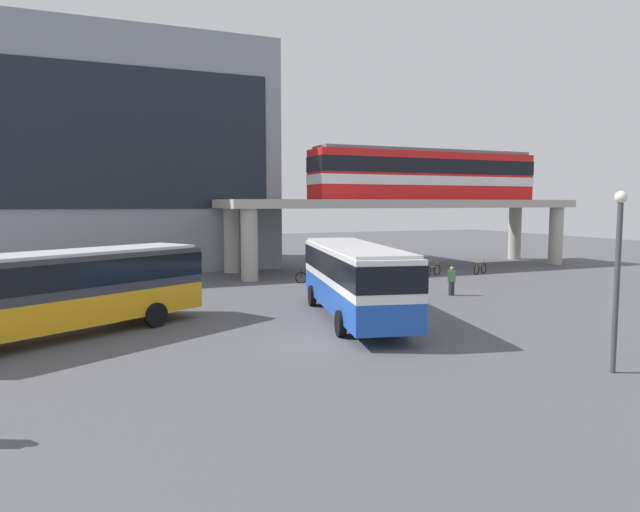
% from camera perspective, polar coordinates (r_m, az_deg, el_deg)
% --- Properties ---
extents(ground_plane, '(120.00, 120.00, 0.00)m').
position_cam_1_polar(ground_plane, '(30.37, -5.95, -4.22)').
color(ground_plane, '#515156').
extents(station_building, '(24.81, 12.98, 17.12)m').
position_cam_1_polar(station_building, '(47.78, -20.89, 9.23)').
color(station_building, gray).
rests_on(station_building, ground_plane).
extents(elevated_platform, '(28.17, 6.40, 5.25)m').
position_cam_1_polar(elevated_platform, '(44.27, 8.38, 4.59)').
color(elevated_platform, '#ADA89E').
rests_on(elevated_platform, ground_plane).
extents(train, '(18.65, 2.96, 3.84)m').
position_cam_1_polar(train, '(45.31, 10.49, 8.02)').
color(train, red).
rests_on(train, elevated_platform).
extents(bus_main, '(4.86, 11.33, 3.22)m').
position_cam_1_polar(bus_main, '(24.63, 3.41, -1.76)').
color(bus_main, '#1E4CB2').
rests_on(bus_main, ground_plane).
extents(bus_secondary, '(10.84, 7.70, 3.22)m').
position_cam_1_polar(bus_secondary, '(23.37, -24.09, -2.60)').
color(bus_secondary, orange).
rests_on(bus_secondary, ground_plane).
extents(bicycle_red, '(1.76, 0.44, 1.04)m').
position_cam_1_polar(bicycle_red, '(38.02, 8.46, -1.78)').
color(bicycle_red, black).
rests_on(bicycle_red, ground_plane).
extents(bicycle_blue, '(1.77, 0.38, 1.04)m').
position_cam_1_polar(bicycle_blue, '(33.95, 0.88, -2.57)').
color(bicycle_blue, black).
rests_on(bicycle_blue, ground_plane).
extents(bicycle_black, '(1.69, 0.71, 1.04)m').
position_cam_1_polar(bicycle_black, '(35.87, -1.05, -2.15)').
color(bicycle_black, black).
rests_on(bicycle_black, ground_plane).
extents(bicycle_orange, '(1.72, 0.61, 1.04)m').
position_cam_1_polar(bicycle_orange, '(40.34, 11.14, -1.41)').
color(bicycle_orange, black).
rests_on(bicycle_orange, ground_plane).
extents(bicycle_brown, '(1.66, 0.79, 1.04)m').
position_cam_1_polar(bicycle_brown, '(42.07, 15.68, -1.24)').
color(bicycle_brown, black).
rests_on(bicycle_brown, ground_plane).
extents(pedestrian_waiting_near_stop, '(0.47, 0.46, 1.58)m').
position_cam_1_polar(pedestrian_waiting_near_stop, '(31.91, 12.98, -2.53)').
color(pedestrian_waiting_near_stop, '#26262D').
rests_on(pedestrian_waiting_near_stop, ground_plane).
extents(lamp_post, '(0.36, 0.36, 5.37)m').
position_cam_1_polar(lamp_post, '(18.80, 27.55, -0.76)').
color(lamp_post, '#3F3F44').
rests_on(lamp_post, ground_plane).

